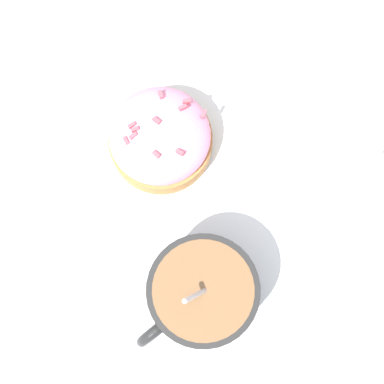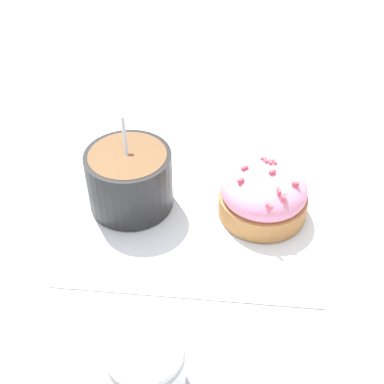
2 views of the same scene
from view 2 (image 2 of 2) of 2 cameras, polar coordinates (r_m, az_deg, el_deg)
ground_plane at (r=0.60m, az=0.51°, el=-1.82°), size 3.00×3.00×0.00m
paper_napkin at (r=0.60m, az=0.51°, el=-1.72°), size 0.27×0.25×0.00m
coffee_cup at (r=0.58m, az=-6.76°, el=1.50°), size 0.09×0.12×0.10m
frosted_pastry at (r=0.58m, az=7.62°, el=-0.53°), size 0.10×0.10×0.06m
sugar_bowl at (r=0.44m, az=-4.97°, el=-17.82°), size 0.06×0.06×0.06m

